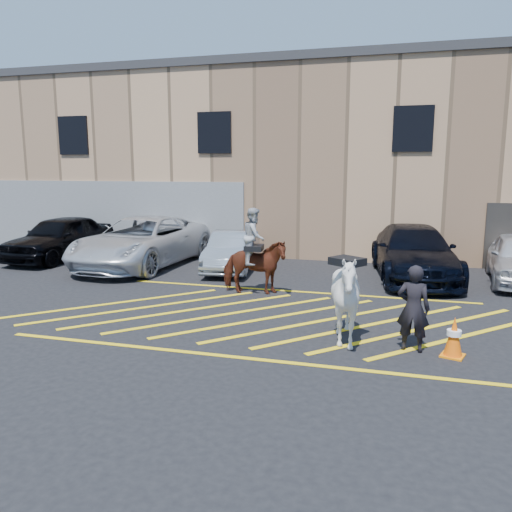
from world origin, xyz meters
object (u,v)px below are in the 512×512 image
(car_white_pickup, at_px, (142,242))
(traffic_cone, at_px, (454,337))
(saddled_white, at_px, (346,298))
(car_black_suv, at_px, (60,237))
(car_blue_suv, at_px, (414,252))
(car_silver_sedan, at_px, (232,251))
(handler, at_px, (413,308))
(mounted_bay, at_px, (254,260))

(car_white_pickup, relative_size, traffic_cone, 8.25)
(car_white_pickup, xyz_separation_m, saddled_white, (7.46, -6.00, 0.07))
(car_black_suv, relative_size, car_blue_suv, 0.87)
(traffic_cone, bearing_deg, car_white_pickup, 146.88)
(car_black_suv, xyz_separation_m, traffic_cone, (12.91, -6.48, -0.44))
(saddled_white, bearing_deg, car_silver_sedan, 124.79)
(traffic_cone, bearing_deg, car_black_suv, 153.34)
(handler, xyz_separation_m, traffic_cone, (0.71, -0.11, -0.44))
(car_silver_sedan, distance_m, car_blue_suv, 5.72)
(traffic_cone, bearing_deg, mounted_bay, 143.87)
(car_silver_sedan, bearing_deg, car_blue_suv, -4.02)
(saddled_white, bearing_deg, mounted_bay, 129.77)
(car_white_pickup, xyz_separation_m, traffic_cone, (9.38, -6.12, -0.47))
(car_blue_suv, bearing_deg, saddled_white, -109.93)
(car_silver_sedan, height_order, handler, handler)
(car_white_pickup, height_order, saddled_white, saddled_white)
(car_white_pickup, relative_size, car_silver_sedan, 1.58)
(car_blue_suv, xyz_separation_m, traffic_cone, (0.49, -6.63, -0.42))
(handler, distance_m, traffic_cone, 0.84)
(saddled_white, relative_size, traffic_cone, 2.99)
(mounted_bay, relative_size, traffic_cone, 3.15)
(handler, height_order, mounted_bay, mounted_bay)
(car_blue_suv, distance_m, saddled_white, 6.66)
(car_white_pickup, distance_m, car_blue_suv, 8.90)
(saddled_white, bearing_deg, car_blue_suv, 77.62)
(car_black_suv, relative_size, traffic_cone, 6.45)
(mounted_bay, bearing_deg, traffic_cone, -36.13)
(handler, distance_m, saddled_white, 1.22)
(car_black_suv, distance_m, handler, 13.77)
(car_white_pickup, bearing_deg, car_blue_suv, 6.66)
(handler, bearing_deg, mounted_bay, -32.73)
(saddled_white, bearing_deg, car_black_suv, 149.93)
(handler, bearing_deg, car_silver_sedan, -41.24)
(car_white_pickup, height_order, mounted_bay, mounted_bay)
(car_white_pickup, relative_size, handler, 3.74)
(car_white_pickup, bearing_deg, handler, -31.34)
(mounted_bay, xyz_separation_m, traffic_cone, (4.64, -3.39, -0.57))
(car_silver_sedan, distance_m, saddled_white, 7.51)
(car_silver_sedan, bearing_deg, handler, -55.83)
(car_black_suv, distance_m, car_white_pickup, 3.55)
(car_silver_sedan, xyz_separation_m, handler, (5.49, -6.17, 0.18))
(mounted_bay, height_order, saddled_white, mounted_bay)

